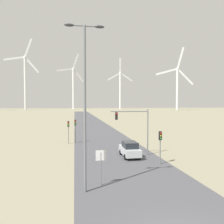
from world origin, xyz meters
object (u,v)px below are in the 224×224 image
Objects in this scene: car_approaching at (130,149)px; wind_turbine_right at (120,87)px; wind_turbine_center at (73,84)px; wind_turbine_far_right at (177,84)px; traffic_light_post_mid_left at (75,126)px; wind_turbine_left at (25,78)px; traffic_light_mast_overhead at (135,122)px; traffic_light_post_near_right at (160,140)px; traffic_light_post_near_left at (68,127)px; stop_sign_near at (101,161)px; streetlamp at (85,91)px.

car_approaching is 0.07× the size of wind_turbine_right.
wind_turbine_center reaches higher than wind_turbine_far_right.
wind_turbine_right is (52.59, 213.98, 23.22)m from traffic_light_post_mid_left.
traffic_light_post_mid_left is 207.53m from wind_turbine_left.
wind_turbine_right is (53.87, -1.34, -2.02)m from wind_turbine_center.
wind_turbine_far_right is (102.27, -47.22, -1.89)m from wind_turbine_center.
wind_turbine_right is at bearing 78.52° from traffic_light_mast_overhead.
wind_turbine_left reaches higher than traffic_light_post_near_right.
traffic_light_mast_overhead is (8.19, -9.31, 1.43)m from traffic_light_post_near_left.
wind_turbine_left reaches higher than wind_turbine_right.
car_approaching is (-0.76, -0.61, -3.16)m from traffic_light_mast_overhead.
traffic_light_post_near_left is 0.87× the size of car_approaching.
traffic_light_post_near_left is 1.28m from traffic_light_post_mid_left.
traffic_light_post_mid_left is 12.34m from traffic_light_mast_overhead.
wind_turbine_right is at bearing -1.43° from wind_turbine_center.
traffic_light_mast_overhead is (-1.58, 4.22, 1.52)m from traffic_light_post_near_right.
stop_sign_near is 0.04× the size of wind_turbine_far_right.
wind_turbine_far_right is at bearing 61.93° from streetlamp.
traffic_light_post_near_left is 217.49m from wind_turbine_center.
streetlamp is 11.02m from traffic_light_post_near_right.
wind_turbine_left is at bearing 104.90° from car_approaching.
traffic_light_mast_overhead is at bearing 110.51° from traffic_light_post_near_right.
traffic_light_post_mid_left is at bearing -76.05° from wind_turbine_left.
streetlamp is 4.31× the size of stop_sign_near.
wind_turbine_right is (46.24, 224.59, 25.05)m from car_approaching.
wind_turbine_right reaches higher than stop_sign_near.
traffic_light_post_mid_left reaches higher than stop_sign_near.
wind_turbine_center reaches higher than traffic_light_post_near_right.
wind_turbine_center reaches higher than traffic_light_post_mid_left.
wind_turbine_far_right reaches higher than streetlamp.
wind_turbine_left is 153.84m from wind_turbine_far_right.
wind_turbine_far_right reaches higher than car_approaching.
streetlamp is 12.40m from traffic_light_mast_overhead.
traffic_light_post_near_left is 0.64× the size of traffic_light_mast_overhead.
wind_turbine_left is 103.35m from wind_turbine_right.
traffic_light_post_near_right reaches higher than car_approaching.
traffic_light_post_near_right is at bearing -54.17° from traffic_light_post_near_left.
car_approaching is at bearing 122.96° from traffic_light_post_near_right.
streetlamp reaches higher than traffic_light_post_near_right.
streetlamp is at bearing -122.78° from traffic_light_mast_overhead.
traffic_light_post_near_left is 207.96m from wind_turbine_left.
stop_sign_near is 239.65m from wind_turbine_right.
traffic_light_post_near_right is 4.61m from car_approaching.
traffic_light_post_mid_left is (-8.70, 14.22, 0.20)m from traffic_light_post_near_right.
traffic_light_post_mid_left is 0.06× the size of wind_turbine_far_right.
streetlamp is 2.10× the size of traffic_light_mast_overhead.
traffic_light_post_near_right is at bearing 35.97° from streetlamp.
streetlamp is 0.19× the size of wind_turbine_center.
stop_sign_near is 0.80× the size of traffic_light_post_near_right.
traffic_light_post_near_right is 205.70m from wind_turbine_far_right.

